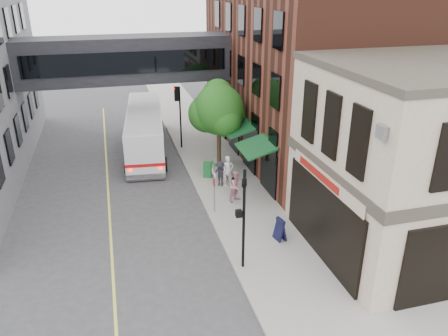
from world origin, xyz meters
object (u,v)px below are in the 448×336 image
bus (145,129)px  sandwich_board (280,229)px  newspaper_box (207,170)px  pedestrian_b (237,186)px  pedestrian_a (228,171)px  pedestrian_c (220,174)px

bus → sandwich_board: (4.82, -13.85, -0.97)m
newspaper_box → sandwich_board: 8.03m
bus → pedestrian_b: (3.98, -9.54, -0.61)m
bus → pedestrian_a: bus is taller
pedestrian_a → newspaper_box: pedestrian_a is taller
pedestrian_a → pedestrian_c: pedestrian_a is taller
pedestrian_b → pedestrian_c: size_ratio=1.17×
bus → pedestrian_b: bus is taller
pedestrian_c → newspaper_box: 1.54m
bus → pedestrian_a: size_ratio=6.07×
bus → pedestrian_b: size_ratio=6.23×
pedestrian_a → pedestrian_b: pedestrian_a is taller
sandwich_board → pedestrian_a: bearing=86.0°
pedestrian_a → newspaper_box: size_ratio=1.94×
pedestrian_a → newspaper_box: bearing=113.5°
pedestrian_b → newspaper_box: bearing=73.8°
pedestrian_c → bus: bearing=149.9°
newspaper_box → sandwich_board: (1.66, -7.86, 0.07)m
pedestrian_a → sandwich_board: pedestrian_a is taller
bus → pedestrian_c: (3.60, -7.44, -0.74)m
pedestrian_c → sandwich_board: 6.53m
newspaper_box → sandwich_board: size_ratio=0.88×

